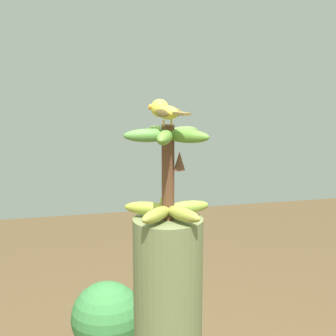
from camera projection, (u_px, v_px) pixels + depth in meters
name	position (u px, v px, depth m)	size (l,w,h in m)	color
banana_bunch	(168.00, 172.00, 1.62)	(0.29, 0.29, 0.31)	brown
perched_bird	(164.00, 111.00, 1.57)	(0.09, 0.19, 0.08)	#C68933
tropical_shrub	(107.00, 317.00, 2.85)	(0.40, 0.40, 0.44)	brown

